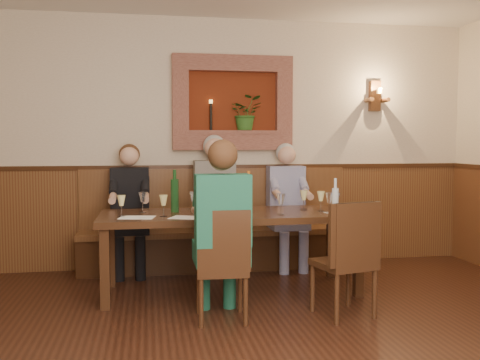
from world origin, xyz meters
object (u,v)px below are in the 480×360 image
(person_bench_left, at_px, (130,221))
(person_chair_front, at_px, (221,246))
(chair_near_left, at_px, (222,288))
(wine_bottle_green_a, at_px, (249,195))
(spittoon_bucket, at_px, (220,201))
(wine_bottle_green_b, at_px, (175,195))
(person_bench_mid, at_px, (216,215))
(chair_near_right, at_px, (344,283))
(water_bottle, at_px, (335,200))
(person_bench_right, at_px, (288,217))
(dining_table, at_px, (230,220))
(bench, at_px, (217,239))

(person_bench_left, bearing_deg, person_chair_front, -65.03)
(chair_near_left, bearing_deg, wine_bottle_green_a, 68.69)
(spittoon_bucket, relative_size, wine_bottle_green_b, 0.55)
(spittoon_bucket, distance_m, wine_bottle_green_b, 0.44)
(person_bench_mid, bearing_deg, chair_near_right, -63.86)
(wine_bottle_green_b, distance_m, water_bottle, 1.49)
(person_bench_right, bearing_deg, person_chair_front, -121.00)
(chair_near_right, distance_m, person_bench_left, 2.45)
(person_chair_front, relative_size, water_bottle, 4.30)
(dining_table, height_order, bench, bench)
(spittoon_bucket, relative_size, wine_bottle_green_a, 0.58)
(person_bench_right, distance_m, wine_bottle_green_b, 1.51)
(wine_bottle_green_a, bearing_deg, person_bench_right, 52.89)
(spittoon_bucket, distance_m, wine_bottle_green_a, 0.30)
(chair_near_right, xyz_separation_m, spittoon_bucket, (-0.90, 0.83, 0.59))
(person_chair_front, bearing_deg, chair_near_left, -91.73)
(person_bench_mid, relative_size, person_chair_front, 1.04)
(person_bench_mid, relative_size, wine_bottle_green_a, 3.87)
(wine_bottle_green_b, bearing_deg, person_bench_mid, 56.04)
(spittoon_bucket, bearing_deg, wine_bottle_green_b, 158.43)
(person_chair_front, bearing_deg, water_bottle, 22.64)
(person_chair_front, height_order, water_bottle, person_chair_front)
(bench, height_order, person_bench_right, person_bench_right)
(dining_table, distance_m, wine_bottle_green_a, 0.30)
(bench, distance_m, water_bottle, 1.65)
(chair_near_left, relative_size, spittoon_bucket, 4.05)
(chair_near_left, height_order, chair_near_right, chair_near_right)
(person_chair_front, distance_m, water_bottle, 1.23)
(person_bench_right, height_order, wine_bottle_green_b, person_bench_right)
(water_bottle, bearing_deg, spittoon_bucket, 164.24)
(person_bench_mid, bearing_deg, spittoon_bucket, -94.66)
(wine_bottle_green_b, bearing_deg, chair_near_right, -37.11)
(person_bench_mid, xyz_separation_m, person_bench_right, (0.81, 0.00, -0.04))
(dining_table, xyz_separation_m, chair_near_left, (-0.20, -0.80, -0.41))
(person_chair_front, bearing_deg, wine_bottle_green_b, 109.11)
(wine_bottle_green_b, relative_size, water_bottle, 1.20)
(wine_bottle_green_b, bearing_deg, wine_bottle_green_a, -6.05)
(chair_near_left, bearing_deg, bench, 86.11)
(spittoon_bucket, relative_size, water_bottle, 0.67)
(wine_bottle_green_a, bearing_deg, dining_table, -163.09)
(spittoon_bucket, bearing_deg, chair_near_left, -96.76)
(person_bench_left, xyz_separation_m, person_chair_front, (0.75, -1.62, 0.02))
(person_bench_left, distance_m, person_bench_right, 1.72)
(dining_table, height_order, spittoon_bucket, spittoon_bucket)
(dining_table, xyz_separation_m, person_bench_mid, (-0.03, 0.84, -0.06))
(chair_near_left, distance_m, chair_near_right, 1.00)
(chair_near_left, bearing_deg, person_bench_left, 117.09)
(dining_table, distance_m, person_bench_left, 1.27)
(person_bench_right, bearing_deg, wine_bottle_green_a, -127.11)
(person_bench_right, xyz_separation_m, water_bottle, (0.13, -1.16, 0.31))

